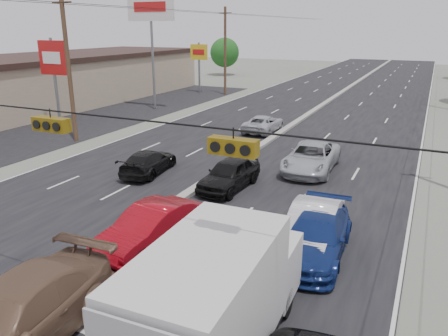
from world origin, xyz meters
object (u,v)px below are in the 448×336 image
Objects in this scene: utility_pole_left_b at (69,68)px; tree_left_far at (225,53)px; red_sedan at (151,228)px; queue_car_c at (311,158)px; box_truck at (219,299)px; queue_car_b at (312,227)px; oncoming_far at (264,124)px; pole_sign_billboard at (151,15)px; queue_car_d at (316,236)px; utility_pole_left_c at (225,51)px; oncoming_near at (149,162)px; pole_sign_mid at (53,63)px; tan_sedan at (13,320)px; pole_sign_far at (199,56)px; queue_car_a at (229,174)px.

utility_pole_left_b reaches higher than tree_left_far.
queue_car_c is at bearing 81.68° from red_sedan.
box_truck is 1.41× the size of queue_car_b.
oncoming_far is (-2.80, 19.32, -0.14)m from red_sedan.
pole_sign_billboard is 31.76m from queue_car_d.
queue_car_c is (16.88, -24.48, -4.34)m from utility_pole_left_c.
oncoming_near is (-8.04, -4.27, -0.13)m from queue_car_c.
pole_sign_mid reaches higher than oncoming_near.
oncoming_near is at bearing 79.57° from oncoming_far.
oncoming_near is (8.84, -28.75, -4.47)m from utility_pole_left_c.
utility_pole_left_c reaches higher than queue_car_c.
red_sedan is 19.53m from oncoming_far.
tan_sedan is at bearing -61.97° from pole_sign_billboard.
box_truck is at bearing -61.01° from pole_sign_far.
tan_sedan reaches higher than queue_car_d.
pole_sign_mid is 27.15m from queue_car_d.
pole_sign_billboard reaches higher than tree_left_far.
tan_sedan reaches higher than queue_car_b.
oncoming_near is (8.84, -3.75, -4.47)m from utility_pole_left_b.
queue_car_a reaches higher than oncoming_near.
pole_sign_far is 41.14m from queue_car_d.
oncoming_near is at bearing -69.39° from tree_left_far.
pole_sign_far is at bearing 121.22° from queue_car_d.
pole_sign_mid reaches higher than red_sedan.
pole_sign_mid reaches higher than tree_left_far.
queue_car_a is (17.40, -29.05, -3.66)m from pole_sign_far.
pole_sign_billboard is at bearing -64.67° from oncoming_near.
queue_car_c is at bearing -59.33° from tree_left_far.
utility_pole_left_c is 1.81× the size of queue_car_c.
box_truck is at bearing -53.57° from pole_sign_billboard.
tree_left_far reaches higher than queue_car_c.
tan_sedan is (13.90, -16.86, -4.23)m from utility_pole_left_b.
utility_pole_left_b reaches higher than oncoming_near.
pole_sign_far reaches higher than tan_sedan.
tan_sedan is at bearing -47.19° from pole_sign_mid.
queue_car_d is at bearing 51.02° from tan_sedan.
queue_car_a is (23.40, -49.05, -2.96)m from tree_left_far.
pole_sign_far is 32.06m from queue_car_c.
utility_pole_left_b is at bearing 148.06° from red_sedan.
pole_sign_billboard is 12.89m from pole_sign_far.
queue_car_c is 9.11m from oncoming_near.
oncoming_far reaches higher than oncoming_near.
red_sedan is (15.90, -23.94, -8.08)m from pole_sign_billboard.
tree_left_far is at bearing 96.79° from pole_sign_mid.
utility_pole_left_b is 2.09× the size of red_sedan.
box_truck is at bearing -85.37° from queue_car_c.
pole_sign_mid is 1.14× the size of tree_left_far.
queue_car_a is at bearing -16.23° from utility_pole_left_b.
queue_car_a is (0.00, 12.82, -0.13)m from tan_sedan.
tan_sedan reaches higher than oncoming_near.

